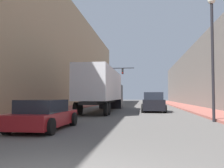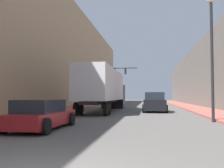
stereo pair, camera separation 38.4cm
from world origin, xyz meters
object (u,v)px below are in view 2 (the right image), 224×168
(semi_truck, at_px, (105,89))
(suv_car, at_px, (154,103))
(traffic_signal_gantry, at_px, (111,79))
(street_lamp, at_px, (212,41))
(sedan_car, at_px, (41,115))

(semi_truck, bearing_deg, suv_car, -5.60)
(semi_truck, relative_size, suv_car, 3.23)
(traffic_signal_gantry, bearing_deg, street_lamp, -68.89)
(street_lamp, bearing_deg, sedan_car, -152.67)
(suv_car, relative_size, traffic_signal_gantry, 0.71)
(street_lamp, bearing_deg, traffic_signal_gantry, 111.11)
(suv_car, height_order, traffic_signal_gantry, traffic_signal_gantry)
(semi_truck, height_order, traffic_signal_gantry, traffic_signal_gantry)
(suv_car, bearing_deg, street_lamp, -70.89)
(semi_truck, relative_size, traffic_signal_gantry, 2.29)
(semi_truck, height_order, suv_car, semi_truck)
(sedan_car, height_order, suv_car, suv_car)
(sedan_car, bearing_deg, traffic_signal_gantry, 92.83)
(semi_truck, bearing_deg, sedan_car, -91.89)
(sedan_car, relative_size, street_lamp, 0.61)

